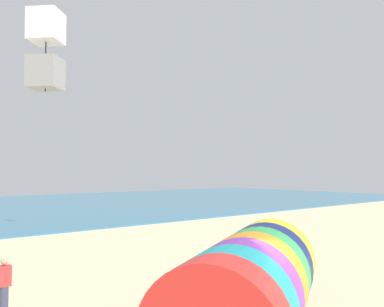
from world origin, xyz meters
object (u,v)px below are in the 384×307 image
at_px(kite_white_box, 46,50).
at_px(bystander_far_left, 4,285).
at_px(kite_handler, 253,262).
at_px(giant_inflatable_tube, 250,290).
at_px(cooler_box, 292,285).

xyz_separation_m(kite_white_box, bystander_far_left, (0.40, 3.76, -5.67)).
bearing_deg(kite_handler, bystander_far_left, 157.09).
bearing_deg(giant_inflatable_tube, bystander_far_left, 121.16).
relative_size(kite_handler, kite_white_box, 1.02).
bearing_deg(cooler_box, kite_handler, 136.88).
xyz_separation_m(kite_white_box, cooler_box, (8.27, -0.04, -6.26)).
bearing_deg(bystander_far_left, kite_white_box, -96.00).
height_order(kite_handler, kite_white_box, kite_white_box).
bearing_deg(giant_inflatable_tube, cooler_box, 25.29).
xyz_separation_m(giant_inflatable_tube, bystander_far_left, (-3.54, 5.85, -0.48)).
bearing_deg(cooler_box, giant_inflatable_tube, -154.71).
distance_m(giant_inflatable_tube, kite_white_box, 6.84).
bearing_deg(kite_handler, kite_white_box, -173.54).
height_order(giant_inflatable_tube, bystander_far_left, giant_inflatable_tube).
distance_m(kite_handler, cooler_box, 1.47).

